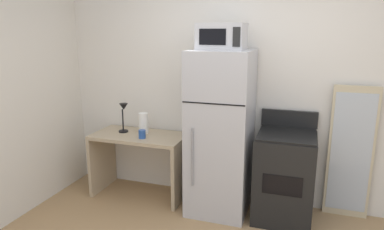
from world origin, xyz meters
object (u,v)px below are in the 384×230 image
(coffee_mug, at_px, (142,134))
(refrigerator, at_px, (220,133))
(paper_towel_roll, at_px, (144,123))
(oven_range, at_px, (284,176))
(desk, at_px, (140,153))
(microwave, at_px, (222,37))
(desk_lamp, at_px, (124,113))
(leaning_mirror, at_px, (350,153))

(coffee_mug, bearing_deg, refrigerator, 5.08)
(coffee_mug, xyz_separation_m, refrigerator, (0.88, 0.08, 0.07))
(paper_towel_roll, relative_size, oven_range, 0.22)
(desk, distance_m, coffee_mug, 0.32)
(coffee_mug, distance_m, microwave, 1.39)
(desk, bearing_deg, desk_lamp, 174.52)
(coffee_mug, xyz_separation_m, oven_range, (1.56, 0.10, -0.33))
(desk, xyz_separation_m, refrigerator, (0.98, -0.04, 0.35))
(microwave, xyz_separation_m, leaning_mirror, (1.31, 0.30, -1.17))
(coffee_mug, relative_size, leaning_mirror, 0.07)
(coffee_mug, distance_m, oven_range, 1.60)
(microwave, bearing_deg, coffee_mug, -176.29)
(refrigerator, bearing_deg, coffee_mug, -174.92)
(desk, height_order, coffee_mug, coffee_mug)
(coffee_mug, distance_m, leaning_mirror, 2.22)
(coffee_mug, bearing_deg, oven_range, 3.84)
(refrigerator, bearing_deg, microwave, -89.69)
(paper_towel_roll, distance_m, coffee_mug, 0.22)
(coffee_mug, relative_size, refrigerator, 0.05)
(desk_lamp, bearing_deg, refrigerator, -3.01)
(microwave, bearing_deg, leaning_mirror, 13.03)
(desk_lamp, height_order, refrigerator, refrigerator)
(desk, height_order, paper_towel_roll, paper_towel_roll)
(desk_lamp, relative_size, microwave, 0.77)
(desk, distance_m, leaning_mirror, 2.31)
(desk_lamp, xyz_separation_m, oven_range, (1.86, -0.04, -0.52))
(desk_lamp, bearing_deg, coffee_mug, -24.84)
(desk_lamp, bearing_deg, leaning_mirror, 5.03)
(refrigerator, bearing_deg, oven_range, 2.22)
(desk_lamp, bearing_deg, microwave, -4.03)
(coffee_mug, bearing_deg, desk, 129.40)
(desk, height_order, refrigerator, refrigerator)
(leaning_mirror, bearing_deg, refrigerator, -167.86)
(paper_towel_roll, bearing_deg, microwave, -8.22)
(leaning_mirror, bearing_deg, desk, -174.04)
(paper_towel_roll, xyz_separation_m, oven_range, (1.64, -0.09, -0.40))
(desk, xyz_separation_m, leaning_mirror, (2.29, 0.24, 0.18))
(desk, xyz_separation_m, microwave, (0.98, -0.06, 1.35))
(desk, height_order, leaning_mirror, leaning_mirror)
(refrigerator, bearing_deg, paper_towel_roll, 173.03)
(microwave, distance_m, oven_range, 1.56)
(desk_lamp, distance_m, coffee_mug, 0.39)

